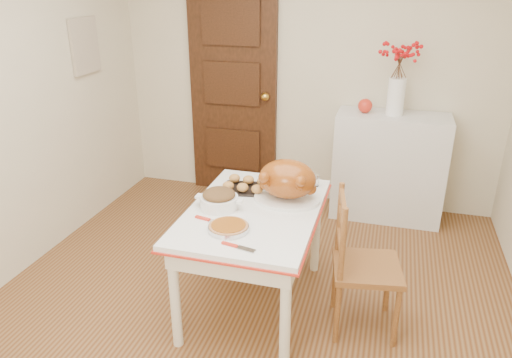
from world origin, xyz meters
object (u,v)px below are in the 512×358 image
(kitchen_table, at_px, (254,258))
(chair_oak, at_px, (367,264))
(turkey_platter, at_px, (287,181))
(sideboard, at_px, (388,167))
(pumpkin_pie, at_px, (229,226))

(kitchen_table, distance_m, chair_oak, 0.72)
(turkey_platter, bearing_deg, kitchen_table, -148.49)
(kitchen_table, bearing_deg, turkey_platter, 45.86)
(kitchen_table, xyz_separation_m, chair_oak, (0.71, -0.03, 0.10))
(sideboard, relative_size, kitchen_table, 0.81)
(turkey_platter, xyz_separation_m, pumpkin_pie, (-0.23, -0.48, -0.11))
(sideboard, distance_m, turkey_platter, 1.57)
(kitchen_table, height_order, chair_oak, chair_oak)
(sideboard, bearing_deg, pumpkin_pie, -114.31)
(chair_oak, bearing_deg, pumpkin_pie, 99.47)
(sideboard, xyz_separation_m, pumpkin_pie, (-0.85, -1.87, 0.25))
(kitchen_table, height_order, turkey_platter, turkey_platter)
(chair_oak, bearing_deg, turkey_platter, 59.37)
(turkey_platter, bearing_deg, sideboard, 51.87)
(chair_oak, relative_size, turkey_platter, 2.10)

